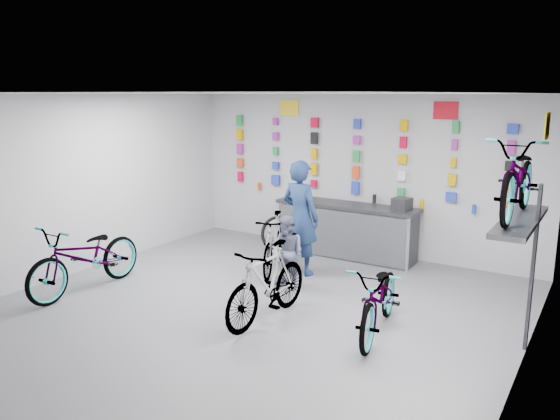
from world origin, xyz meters
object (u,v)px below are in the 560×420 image
Objects in this scene: clerk at (300,218)px; customer at (287,253)px; bike_center at (267,283)px; bike_service at (274,243)px; bike_left at (86,257)px; bike_right at (380,298)px; counter at (346,231)px.

customer is at bearing 113.41° from clerk.
bike_service is (-1.02, 1.77, -0.02)m from bike_center.
bike_service is (1.95, 2.31, -0.04)m from bike_left.
clerk is at bearing 133.00° from bike_right.
bike_left reaches higher than bike_right.
counter reaches higher than bike_right.
bike_center is at bearing -83.24° from counter.
counter is 1.47× the size of bike_right.
bike_center reaches higher than bike_right.
clerk is (-0.61, 1.96, 0.44)m from bike_center.
customer is at bearing 111.51° from bike_center.
clerk is (2.35, 2.50, 0.42)m from bike_left.
bike_center is 1.04× the size of bike_service.
bike_right is 2.82m from bike_service.
bike_center is at bearing 9.06° from bike_left.
bike_right is at bearing 10.68° from bike_left.
bike_center is at bearing -56.92° from customer.
bike_center is 1.50m from bike_right.
bike_left is at bearing -166.90° from bike_center.
customer reaches higher than bike_left.
clerk is (0.40, 0.19, 0.46)m from bike_service.
clerk is at bearing 110.23° from bike_center.
counter is 3.42m from bike_right.
bike_service is (-0.63, -1.50, 0.02)m from counter.
bike_service is 0.64m from clerk.
bike_service is at bearing 48.62° from bike_left.
customer reaches higher than counter.
counter is 2.09m from customer.
customer is at bearing -90.39° from counter.
bike_service is at bearing 122.70° from bike_center.
counter is 1.29× the size of bike_left.
counter is 1.54× the size of bike_center.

